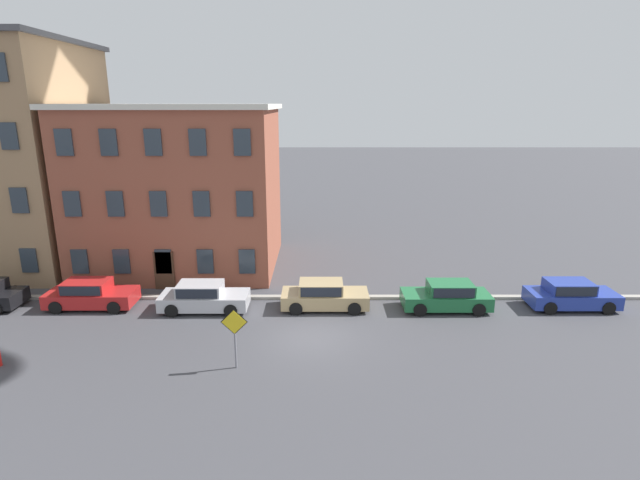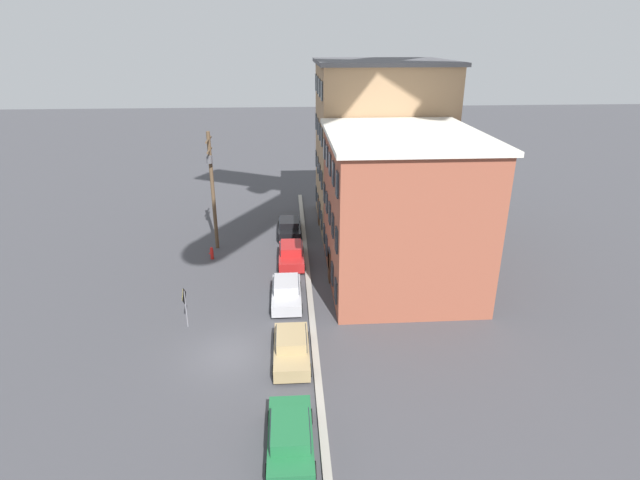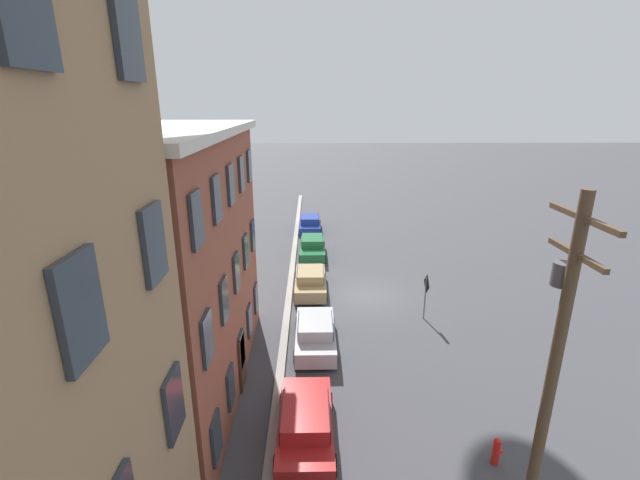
{
  "view_description": "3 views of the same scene",
  "coord_description": "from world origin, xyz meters",
  "px_view_note": "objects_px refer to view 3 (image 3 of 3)",
  "views": [
    {
      "loc": [
        0.41,
        -20.51,
        10.15
      ],
      "look_at": [
        0.44,
        2.27,
        3.89
      ],
      "focal_mm": 28.0,
      "sensor_mm": 36.0,
      "label": 1
    },
    {
      "loc": [
        22.46,
        3.28,
        15.63
      ],
      "look_at": [
        -0.03,
        4.77,
        6.41
      ],
      "focal_mm": 28.0,
      "sensor_mm": 36.0,
      "label": 2
    },
    {
      "loc": [
        -23.05,
        3.13,
        10.88
      ],
      "look_at": [
        0.14,
        2.68,
        3.41
      ],
      "focal_mm": 24.0,
      "sensor_mm": 36.0,
      "label": 3
    }
  ],
  "objects_px": {
    "car_silver": "(315,332)",
    "car_blue": "(310,223)",
    "car_tan": "(311,280)",
    "caution_sign": "(426,289)",
    "fire_hydrant": "(496,451)",
    "utility_pole": "(554,361)",
    "car_red": "(306,422)",
    "car_green": "(312,246)"
  },
  "relations": [
    {
      "from": "car_tan",
      "to": "caution_sign",
      "type": "relative_size",
      "value": 1.75
    },
    {
      "from": "car_red",
      "to": "caution_sign",
      "type": "distance_m",
      "value": 10.5
    },
    {
      "from": "car_red",
      "to": "car_green",
      "type": "bearing_deg",
      "value": -0.86
    },
    {
      "from": "car_silver",
      "to": "caution_sign",
      "type": "distance_m",
      "value": 6.38
    },
    {
      "from": "car_tan",
      "to": "utility_pole",
      "type": "relative_size",
      "value": 0.48
    },
    {
      "from": "car_silver",
      "to": "car_blue",
      "type": "xyz_separation_m",
      "value": [
        18.72,
        0.3,
        0.0
      ]
    },
    {
      "from": "car_silver",
      "to": "car_tan",
      "type": "height_order",
      "value": "same"
    },
    {
      "from": "caution_sign",
      "to": "car_blue",
      "type": "bearing_deg",
      "value": 20.59
    },
    {
      "from": "caution_sign",
      "to": "fire_hydrant",
      "type": "xyz_separation_m",
      "value": [
        -9.53,
        0.15,
        -1.2
      ]
    },
    {
      "from": "car_silver",
      "to": "caution_sign",
      "type": "height_order",
      "value": "caution_sign"
    },
    {
      "from": "car_silver",
      "to": "utility_pole",
      "type": "relative_size",
      "value": 0.48
    },
    {
      "from": "car_red",
      "to": "caution_sign",
      "type": "xyz_separation_m",
      "value": [
        8.47,
        -6.14,
        0.93
      ]
    },
    {
      "from": "car_blue",
      "to": "caution_sign",
      "type": "height_order",
      "value": "caution_sign"
    },
    {
      "from": "car_red",
      "to": "car_tan",
      "type": "height_order",
      "value": "same"
    },
    {
      "from": "car_tan",
      "to": "fire_hydrant",
      "type": "bearing_deg",
      "value": -155.87
    },
    {
      "from": "car_tan",
      "to": "caution_sign",
      "type": "bearing_deg",
      "value": -120.32
    },
    {
      "from": "car_blue",
      "to": "utility_pole",
      "type": "height_order",
      "value": "utility_pole"
    },
    {
      "from": "car_red",
      "to": "car_blue",
      "type": "bearing_deg",
      "value": -0.19
    },
    {
      "from": "utility_pole",
      "to": "fire_hydrant",
      "type": "relative_size",
      "value": 9.6
    },
    {
      "from": "caution_sign",
      "to": "utility_pole",
      "type": "xyz_separation_m",
      "value": [
        -11.67,
        0.29,
        3.5
      ]
    },
    {
      "from": "car_tan",
      "to": "caution_sign",
      "type": "distance_m",
      "value": 7.01
    },
    {
      "from": "car_green",
      "to": "caution_sign",
      "type": "height_order",
      "value": "caution_sign"
    },
    {
      "from": "car_red",
      "to": "car_silver",
      "type": "distance_m",
      "value": 5.9
    },
    {
      "from": "car_blue",
      "to": "caution_sign",
      "type": "distance_m",
      "value": 17.26
    },
    {
      "from": "car_silver",
      "to": "fire_hydrant",
      "type": "distance_m",
      "value": 8.93
    },
    {
      "from": "utility_pole",
      "to": "car_tan",
      "type": "bearing_deg",
      "value": 20.63
    },
    {
      "from": "utility_pole",
      "to": "car_red",
      "type": "bearing_deg",
      "value": 61.37
    },
    {
      "from": "car_blue",
      "to": "utility_pole",
      "type": "relative_size",
      "value": 0.48
    },
    {
      "from": "car_tan",
      "to": "caution_sign",
      "type": "xyz_separation_m",
      "value": [
        -3.51,
        -6.0,
        0.93
      ]
    },
    {
      "from": "car_silver",
      "to": "car_blue",
      "type": "distance_m",
      "value": 18.72
    },
    {
      "from": "car_blue",
      "to": "utility_pole",
      "type": "xyz_separation_m",
      "value": [
        -27.8,
        -5.78,
        4.43
      ]
    },
    {
      "from": "car_tan",
      "to": "car_blue",
      "type": "xyz_separation_m",
      "value": [
        12.63,
        0.07,
        0.0
      ]
    },
    {
      "from": "car_green",
      "to": "car_blue",
      "type": "xyz_separation_m",
      "value": [
        6.35,
        0.19,
        0.0
      ]
    },
    {
      "from": "car_green",
      "to": "car_red",
      "type": "bearing_deg",
      "value": 179.14
    },
    {
      "from": "caution_sign",
      "to": "utility_pole",
      "type": "relative_size",
      "value": 0.27
    },
    {
      "from": "caution_sign",
      "to": "car_tan",
      "type": "bearing_deg",
      "value": 59.68
    },
    {
      "from": "car_silver",
      "to": "car_tan",
      "type": "distance_m",
      "value": 6.1
    },
    {
      "from": "caution_sign",
      "to": "car_green",
      "type": "bearing_deg",
      "value": 30.97
    },
    {
      "from": "car_silver",
      "to": "car_tan",
      "type": "bearing_deg",
      "value": 2.21
    },
    {
      "from": "caution_sign",
      "to": "car_red",
      "type": "bearing_deg",
      "value": 144.04
    },
    {
      "from": "utility_pole",
      "to": "car_green",
      "type": "bearing_deg",
      "value": 14.6
    },
    {
      "from": "car_red",
      "to": "caution_sign",
      "type": "relative_size",
      "value": 1.75
    }
  ]
}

